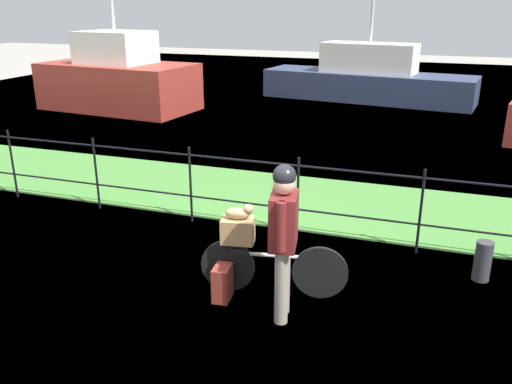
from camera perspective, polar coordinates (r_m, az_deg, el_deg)
The scene contains 12 objects.
ground_plane at distance 6.24m, azimuth -7.69°, elevation -10.65°, with size 60.00×60.00×0.00m, color gray.
grass_strip at distance 9.00m, azimuth 1.59°, elevation -0.49°, with size 27.00×2.40×0.03m, color #478438.
harbor_water at distance 16.23m, azimuth 9.83°, elevation 8.44°, with size 30.00×30.00×0.00m, color #60849E.
iron_fence at distance 7.56m, azimuth -1.48°, elevation 0.72°, with size 18.04×0.04×1.16m.
bicycle_main at distance 6.01m, azimuth 1.68°, elevation -8.11°, with size 1.65×0.35×0.62m.
wooden_crate at distance 5.87m, azimuth -1.97°, elevation -4.14°, with size 0.35×0.25×0.28m, color #A87F51.
terrier_dog at distance 5.78m, azimuth -1.75°, elevation -2.21°, with size 0.32×0.19×0.18m.
cyclist_person at distance 5.29m, azimuth 2.97°, elevation -4.08°, with size 0.33×0.53×1.68m.
backpack_on_paving at distance 5.98m, azimuth -3.63°, elevation -9.73°, with size 0.28×0.18×0.40m, color maroon.
mooring_bollard at distance 6.87m, azimuth 23.21°, elevation -6.84°, with size 0.20×0.20×0.49m, color #38383D.
moored_boat_near at distance 16.92m, azimuth -14.59°, elevation 11.61°, with size 4.82×2.78×3.90m.
moored_boat_mid at distance 18.31m, azimuth 11.91°, elevation 11.75°, with size 7.03×2.73×3.45m.
Camera 1 is at (2.50, -4.76, 3.15)m, focal length 37.18 mm.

